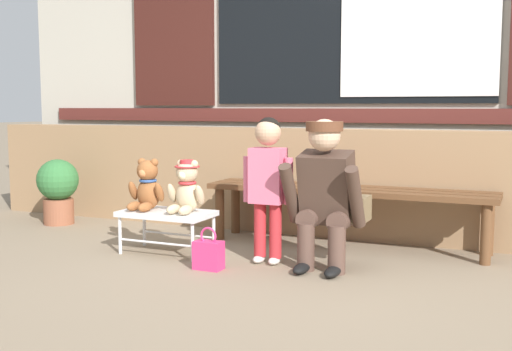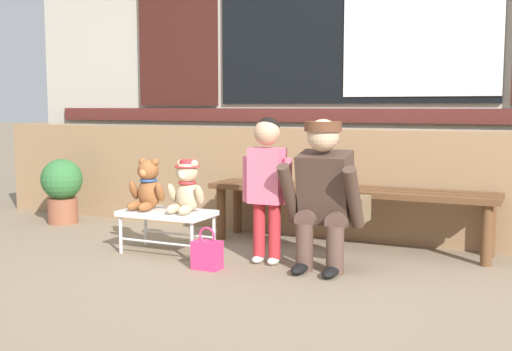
{
  "view_description": "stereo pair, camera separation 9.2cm",
  "coord_description": "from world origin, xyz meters",
  "px_view_note": "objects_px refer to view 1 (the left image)",
  "views": [
    {
      "loc": [
        1.46,
        -3.34,
        1.03
      ],
      "look_at": [
        -0.29,
        0.61,
        0.55
      ],
      "focal_mm": 44.01,
      "sensor_mm": 36.0,
      "label": 1
    },
    {
      "loc": [
        1.54,
        -3.3,
        1.03
      ],
      "look_at": [
        -0.29,
        0.61,
        0.55
      ],
      "focal_mm": 44.01,
      "sensor_mm": 36.0,
      "label": 2
    }
  ],
  "objects_px": {
    "teddy_bear_with_hat": "(186,188)",
    "potted_plant": "(58,187)",
    "small_display_bench": "(167,216)",
    "child_standing": "(268,174)",
    "adult_crouching": "(327,194)",
    "teddy_bear_plain": "(147,187)",
    "wooden_bench_long": "(347,197)",
    "handbag_on_ground": "(209,254)"
  },
  "relations": [
    {
      "from": "teddy_bear_with_hat",
      "to": "small_display_bench",
      "type": "bearing_deg",
      "value": -179.23
    },
    {
      "from": "small_display_bench",
      "to": "child_standing",
      "type": "bearing_deg",
      "value": 2.32
    },
    {
      "from": "adult_crouching",
      "to": "wooden_bench_long",
      "type": "bearing_deg",
      "value": 94.88
    },
    {
      "from": "small_display_bench",
      "to": "child_standing",
      "type": "height_order",
      "value": "child_standing"
    },
    {
      "from": "child_standing",
      "to": "adult_crouching",
      "type": "relative_size",
      "value": 1.01
    },
    {
      "from": "teddy_bear_with_hat",
      "to": "potted_plant",
      "type": "relative_size",
      "value": 0.64
    },
    {
      "from": "small_display_bench",
      "to": "potted_plant",
      "type": "xyz_separation_m",
      "value": [
        -1.46,
        0.57,
        0.06
      ]
    },
    {
      "from": "adult_crouching",
      "to": "potted_plant",
      "type": "relative_size",
      "value": 1.67
    },
    {
      "from": "wooden_bench_long",
      "to": "handbag_on_ground",
      "type": "distance_m",
      "value": 1.19
    },
    {
      "from": "wooden_bench_long",
      "to": "teddy_bear_plain",
      "type": "height_order",
      "value": "teddy_bear_plain"
    },
    {
      "from": "small_display_bench",
      "to": "potted_plant",
      "type": "distance_m",
      "value": 1.57
    },
    {
      "from": "wooden_bench_long",
      "to": "teddy_bear_with_hat",
      "type": "xyz_separation_m",
      "value": [
        -0.94,
        -0.7,
        0.1
      ]
    },
    {
      "from": "teddy_bear_plain",
      "to": "teddy_bear_with_hat",
      "type": "bearing_deg",
      "value": 0.13
    },
    {
      "from": "handbag_on_ground",
      "to": "teddy_bear_with_hat",
      "type": "bearing_deg",
      "value": 139.07
    },
    {
      "from": "small_display_bench",
      "to": "adult_crouching",
      "type": "relative_size",
      "value": 0.67
    },
    {
      "from": "teddy_bear_with_hat",
      "to": "handbag_on_ground",
      "type": "height_order",
      "value": "teddy_bear_with_hat"
    },
    {
      "from": "small_display_bench",
      "to": "teddy_bear_plain",
      "type": "distance_m",
      "value": 0.25
    },
    {
      "from": "small_display_bench",
      "to": "adult_crouching",
      "type": "bearing_deg",
      "value": 2.03
    },
    {
      "from": "teddy_bear_plain",
      "to": "adult_crouching",
      "type": "height_order",
      "value": "adult_crouching"
    },
    {
      "from": "small_display_bench",
      "to": "teddy_bear_plain",
      "type": "relative_size",
      "value": 1.76
    },
    {
      "from": "teddy_bear_plain",
      "to": "potted_plant",
      "type": "xyz_separation_m",
      "value": [
        -1.3,
        0.56,
        -0.14
      ]
    },
    {
      "from": "child_standing",
      "to": "handbag_on_ground",
      "type": "height_order",
      "value": "child_standing"
    },
    {
      "from": "teddy_bear_plain",
      "to": "teddy_bear_with_hat",
      "type": "height_order",
      "value": "same"
    },
    {
      "from": "small_display_bench",
      "to": "potted_plant",
      "type": "height_order",
      "value": "potted_plant"
    },
    {
      "from": "small_display_bench",
      "to": "child_standing",
      "type": "distance_m",
      "value": 0.82
    },
    {
      "from": "teddy_bear_plain",
      "to": "teddy_bear_with_hat",
      "type": "xyz_separation_m",
      "value": [
        0.32,
        0.0,
        0.01
      ]
    },
    {
      "from": "wooden_bench_long",
      "to": "handbag_on_ground",
      "type": "bearing_deg",
      "value": -122.67
    },
    {
      "from": "teddy_bear_plain",
      "to": "potted_plant",
      "type": "height_order",
      "value": "teddy_bear_plain"
    },
    {
      "from": "small_display_bench",
      "to": "teddy_bear_plain",
      "type": "height_order",
      "value": "teddy_bear_plain"
    },
    {
      "from": "wooden_bench_long",
      "to": "child_standing",
      "type": "bearing_deg",
      "value": -117.05
    },
    {
      "from": "teddy_bear_plain",
      "to": "wooden_bench_long",
      "type": "bearing_deg",
      "value": 29.16
    },
    {
      "from": "adult_crouching",
      "to": "handbag_on_ground",
      "type": "xyz_separation_m",
      "value": [
        -0.68,
        -0.31,
        -0.38
      ]
    },
    {
      "from": "small_display_bench",
      "to": "handbag_on_ground",
      "type": "relative_size",
      "value": 2.35
    },
    {
      "from": "wooden_bench_long",
      "to": "child_standing",
      "type": "distance_m",
      "value": 0.79
    },
    {
      "from": "teddy_bear_plain",
      "to": "potted_plant",
      "type": "relative_size",
      "value": 0.64
    },
    {
      "from": "potted_plant",
      "to": "small_display_bench",
      "type": "bearing_deg",
      "value": -21.15
    },
    {
      "from": "teddy_bear_with_hat",
      "to": "potted_plant",
      "type": "xyz_separation_m",
      "value": [
        -1.62,
        0.56,
        -0.15
      ]
    },
    {
      "from": "wooden_bench_long",
      "to": "adult_crouching",
      "type": "bearing_deg",
      "value": -85.12
    },
    {
      "from": "small_display_bench",
      "to": "handbag_on_ground",
      "type": "distance_m",
      "value": 0.57
    },
    {
      "from": "wooden_bench_long",
      "to": "adult_crouching",
      "type": "xyz_separation_m",
      "value": [
        0.06,
        -0.66,
        0.11
      ]
    },
    {
      "from": "teddy_bear_with_hat",
      "to": "potted_plant",
      "type": "bearing_deg",
      "value": 160.84
    },
    {
      "from": "teddy_bear_plain",
      "to": "teddy_bear_with_hat",
      "type": "distance_m",
      "value": 0.32
    }
  ]
}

